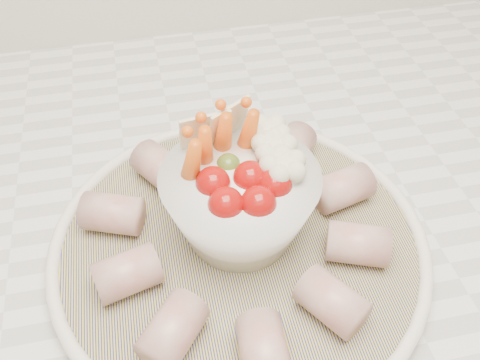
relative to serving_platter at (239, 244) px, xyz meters
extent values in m
cube|color=white|center=(-0.15, 0.10, -0.03)|extent=(2.04, 0.62, 0.04)
cylinder|color=navy|center=(0.00, 0.00, 0.00)|extent=(0.35, 0.35, 0.01)
torus|color=white|center=(0.00, 0.00, 0.00)|extent=(0.35, 0.35, 0.01)
sphere|color=#9E0C0A|center=(-0.01, -0.02, 0.08)|extent=(0.03, 0.03, 0.03)
sphere|color=#9E0C0A|center=(0.01, -0.02, 0.08)|extent=(0.03, 0.03, 0.03)
sphere|color=#9E0C0A|center=(0.03, 0.00, 0.08)|extent=(0.03, 0.03, 0.03)
sphere|color=#9E0C0A|center=(-0.02, 0.01, 0.08)|extent=(0.03, 0.03, 0.03)
sphere|color=#9E0C0A|center=(0.01, 0.01, 0.08)|extent=(0.03, 0.03, 0.03)
sphere|color=#4B6822|center=(0.00, 0.03, 0.07)|extent=(0.02, 0.02, 0.02)
cone|color=#E45C15|center=(-0.02, 0.04, 0.09)|extent=(0.02, 0.04, 0.07)
cone|color=#E45C15|center=(0.00, 0.05, 0.09)|extent=(0.03, 0.04, 0.07)
cone|color=#E45C15|center=(0.02, 0.05, 0.09)|extent=(0.03, 0.04, 0.07)
cone|color=#E45C15|center=(-0.04, 0.02, 0.09)|extent=(0.04, 0.04, 0.07)
sphere|color=silver|center=(0.04, 0.03, 0.08)|extent=(0.03, 0.03, 0.03)
sphere|color=silver|center=(0.04, 0.01, 0.08)|extent=(0.03, 0.03, 0.03)
sphere|color=silver|center=(0.04, 0.05, 0.08)|extent=(0.03, 0.03, 0.03)
cube|color=beige|center=(-0.02, 0.06, 0.09)|extent=(0.05, 0.02, 0.05)
cube|color=beige|center=(0.00, 0.06, 0.09)|extent=(0.04, 0.03, 0.05)
cylinder|color=#A9504D|center=(0.10, -0.04, 0.02)|extent=(0.06, 0.05, 0.04)
cylinder|color=#A9504D|center=(0.11, 0.03, 0.02)|extent=(0.06, 0.05, 0.04)
cylinder|color=#A9504D|center=(0.07, 0.09, 0.02)|extent=(0.06, 0.06, 0.04)
cylinder|color=#A9504D|center=(0.01, 0.10, 0.02)|extent=(0.04, 0.06, 0.04)
cylinder|color=#A9504D|center=(-0.06, 0.09, 0.02)|extent=(0.06, 0.06, 0.04)
cylinder|color=#A9504D|center=(-0.11, 0.04, 0.02)|extent=(0.06, 0.05, 0.04)
cylinder|color=#A9504D|center=(-0.10, -0.03, 0.02)|extent=(0.06, 0.05, 0.04)
cylinder|color=#A9504D|center=(-0.07, -0.09, 0.02)|extent=(0.06, 0.06, 0.04)
cylinder|color=#A9504D|center=(-0.01, -0.12, 0.02)|extent=(0.04, 0.06, 0.04)
cylinder|color=#A9504D|center=(0.06, -0.09, 0.02)|extent=(0.06, 0.06, 0.04)
camera|label=1|loc=(-0.06, -0.30, 0.39)|focal=40.00mm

